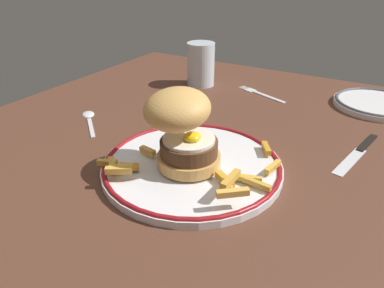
{
  "coord_description": "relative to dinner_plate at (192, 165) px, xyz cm",
  "views": [
    {
      "loc": [
        -38.34,
        -23.28,
        30.39
      ],
      "look_at": [
        2.93,
        0.91,
        4.6
      ],
      "focal_mm": 32.92,
      "sensor_mm": 36.0,
      "label": 1
    }
  ],
  "objects": [
    {
      "name": "side_plate",
      "position": [
        43.79,
        -22.71,
        -0.0
      ],
      "size": [
        18.51,
        18.51,
        1.6
      ],
      "color": "silver",
      "rests_on": "ground_plane"
    },
    {
      "name": "water_glass",
      "position": [
        37.25,
        19.2,
        3.89
      ],
      "size": [
        7.11,
        7.11,
        10.92
      ],
      "color": "silver",
      "rests_on": "ground_plane"
    },
    {
      "name": "spoon",
      "position": [
        6.61,
        29.28,
        -0.48
      ],
      "size": [
        9.91,
        11.23,
        0.9
      ],
      "color": "silver",
      "rests_on": "ground_plane"
    },
    {
      "name": "ground_plane",
      "position": [
        -2.93,
        -0.91,
        -2.84
      ],
      "size": [
        125.76,
        103.49,
        4.0
      ],
      "primitive_type": "cube",
      "color": "#533022"
    },
    {
      "name": "fork",
      "position": [
        38.42,
        2.93,
        -0.66
      ],
      "size": [
        6.69,
        13.86,
        0.36
      ],
      "color": "silver",
      "rests_on": "ground_plane"
    },
    {
      "name": "burger",
      "position": [
        -1.43,
        0.85,
        7.0
      ],
      "size": [
        12.1,
        12.42,
        12.48
      ],
      "color": "tan",
      "rests_on": "dinner_plate"
    },
    {
      "name": "fries_pile",
      "position": [
        -3.69,
        -1.22,
        1.61
      ],
      "size": [
        21.97,
        25.83,
        2.73
      ],
      "color": "gold",
      "rests_on": "dinner_plate"
    },
    {
      "name": "knife",
      "position": [
        20.15,
        -22.49,
        -0.58
      ],
      "size": [
        17.94,
        5.03,
        0.7
      ],
      "color": "black",
      "rests_on": "ground_plane"
    },
    {
      "name": "dinner_plate",
      "position": [
        0.0,
        0.0,
        0.0
      ],
      "size": [
        28.65,
        28.65,
        1.6
      ],
      "color": "silver",
      "rests_on": "ground_plane"
    }
  ]
}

